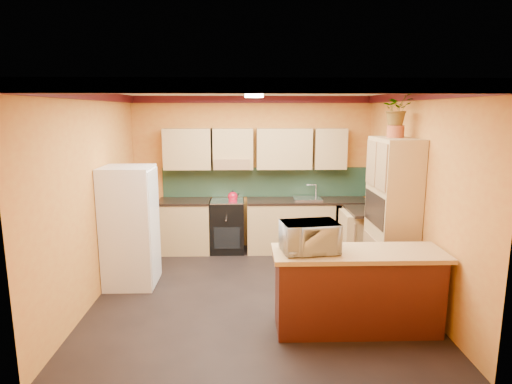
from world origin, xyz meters
TOP-DOWN VIEW (x-y plane):
  - room_shell at (0.02, 0.28)m, footprint 4.24×4.24m
  - base_cabinets_back at (0.18, 1.80)m, footprint 3.65×0.60m
  - countertop_back at (0.18, 1.80)m, footprint 3.65×0.62m
  - stove at (-0.44, 1.80)m, footprint 0.58×0.58m
  - kettle at (-0.34, 1.75)m, footprint 0.21×0.21m
  - sink at (0.96, 1.80)m, footprint 0.48×0.40m
  - base_cabinets_right at (1.80, 0.98)m, footprint 0.60×0.80m
  - countertop_right at (1.80, 0.98)m, footprint 0.62×0.80m
  - fridge at (-1.75, 0.34)m, footprint 0.68×0.66m
  - pantry at (1.85, 0.07)m, footprint 0.48×0.90m
  - fern_pot at (1.85, 0.12)m, footprint 0.22×0.22m
  - fern at (1.85, 0.12)m, footprint 0.47×0.44m
  - breakfast_bar at (1.12, -1.03)m, footprint 1.80×0.55m
  - bar_top at (1.12, -1.03)m, footprint 1.90×0.65m
  - microwave at (0.56, -1.03)m, footprint 0.66×0.50m

SIDE VIEW (x-z plane):
  - base_cabinets_back at x=0.18m, z-range 0.00..0.88m
  - base_cabinets_right at x=1.80m, z-range 0.00..0.88m
  - breakfast_bar at x=1.12m, z-range 0.00..0.88m
  - stove at x=-0.44m, z-range 0.00..0.91m
  - fridge at x=-1.75m, z-range 0.00..1.70m
  - countertop_back at x=0.18m, z-range 0.88..0.92m
  - countertop_right at x=1.80m, z-range 0.88..0.92m
  - bar_top at x=1.12m, z-range 0.88..0.93m
  - sink at x=0.96m, z-range 0.92..0.95m
  - kettle at x=-0.34m, z-range 0.91..1.09m
  - pantry at x=1.85m, z-range 0.00..2.10m
  - microwave at x=0.56m, z-range 0.93..1.26m
  - room_shell at x=0.02m, z-range 0.73..3.45m
  - fern_pot at x=1.85m, z-range 2.10..2.26m
  - fern at x=1.85m, z-range 2.26..2.70m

